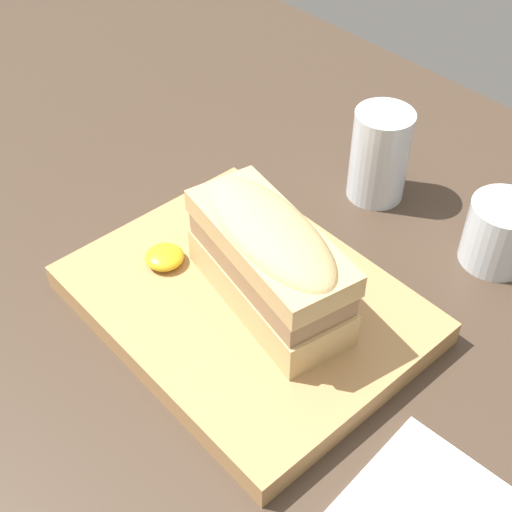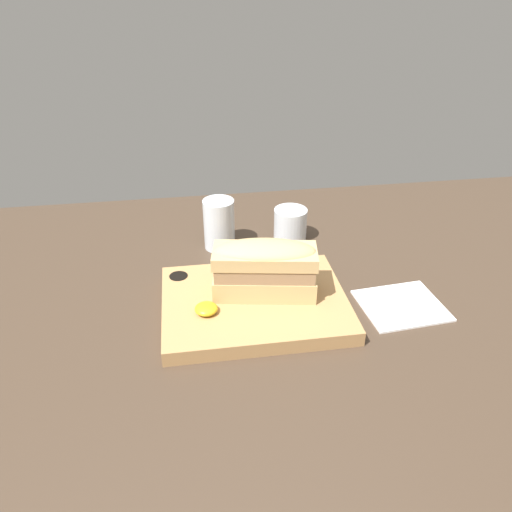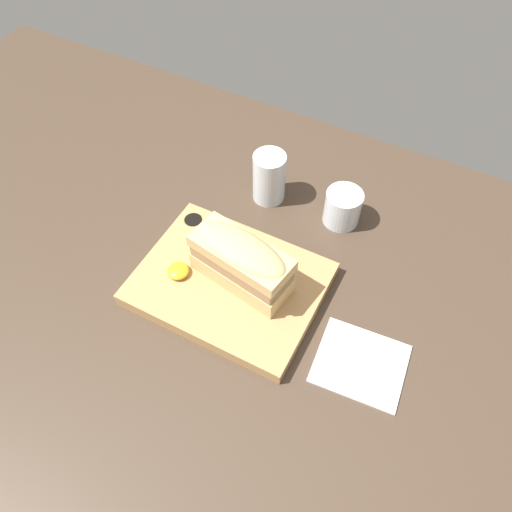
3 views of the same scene
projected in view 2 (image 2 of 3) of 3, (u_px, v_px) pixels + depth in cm
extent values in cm
cube|color=#423326|center=(257.00, 325.00, 87.52)|extent=(197.76, 109.75, 2.00)
cube|color=tan|center=(252.00, 304.00, 88.88)|extent=(32.44, 24.99, 2.67)
cylinder|color=black|center=(179.00, 279.00, 94.49)|extent=(3.50, 3.50, 1.34)
cube|color=tan|center=(265.00, 283.00, 88.57)|extent=(18.93, 10.30, 3.90)
cube|color=#9E7A56|center=(265.00, 268.00, 86.91)|extent=(18.17, 9.88, 2.56)
cube|color=tan|center=(265.00, 256.00, 85.65)|extent=(18.93, 10.30, 2.34)
ellipsoid|color=tan|center=(265.00, 251.00, 85.15)|extent=(18.55, 10.09, 3.51)
ellipsoid|color=gold|center=(206.00, 310.00, 83.88)|extent=(3.93, 3.93, 1.57)
cylinder|color=silver|center=(219.00, 224.00, 106.49)|extent=(6.65, 6.65, 10.96)
cylinder|color=silver|center=(220.00, 236.00, 107.93)|extent=(5.85, 5.85, 4.93)
cylinder|color=silver|center=(290.00, 225.00, 110.29)|extent=(7.29, 7.29, 7.28)
cylinder|color=#5B141E|center=(290.00, 228.00, 110.77)|extent=(6.56, 6.56, 5.02)
cube|color=white|center=(401.00, 304.00, 90.64)|extent=(15.46, 13.81, 0.40)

